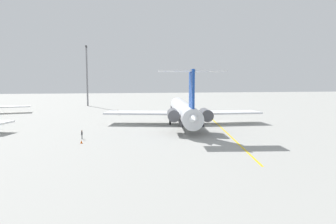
# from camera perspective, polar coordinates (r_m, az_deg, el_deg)

# --- Properties ---
(ground) EXTENTS (389.93, 389.93, 0.00)m
(ground) POSITION_cam_1_polar(r_m,az_deg,el_deg) (84.07, 10.25, -1.79)
(ground) COLOR #9E9E99
(main_jetliner) EXTENTS (45.93, 40.67, 13.38)m
(main_jetliner) POSITION_cam_1_polar(r_m,az_deg,el_deg) (76.98, 2.98, 0.33)
(main_jetliner) COLOR silver
(main_jetliner) RESTS_ON ground
(ground_crew_near_nose) EXTENTS (0.32, 0.35, 1.74)m
(ground_crew_near_nose) POSITION_cam_1_polar(r_m,az_deg,el_deg) (99.59, -9.39, 0.06)
(ground_crew_near_nose) COLOR black
(ground_crew_near_nose) RESTS_ON ground
(ground_crew_near_tail) EXTENTS (0.39, 0.27, 1.70)m
(ground_crew_near_tail) POSITION_cam_1_polar(r_m,az_deg,el_deg) (60.46, -15.93, -3.90)
(ground_crew_near_tail) COLOR black
(ground_crew_near_tail) RESTS_ON ground
(safety_cone_nose) EXTENTS (0.40, 0.40, 0.55)m
(safety_cone_nose) POSITION_cam_1_polar(r_m,az_deg,el_deg) (56.38, -16.01, -5.44)
(safety_cone_nose) COLOR #EA590F
(safety_cone_nose) RESTS_ON ground
(safety_cone_wingtip) EXTENTS (0.40, 0.40, 0.55)m
(safety_cone_wingtip) POSITION_cam_1_polar(r_m,az_deg,el_deg) (101.82, -6.80, -0.24)
(safety_cone_wingtip) COLOR #EA590F
(safety_cone_wingtip) RESTS_ON ground
(taxiway_centreline) EXTENTS (80.62, 15.40, 0.01)m
(taxiway_centreline) POSITION_cam_1_polar(r_m,az_deg,el_deg) (81.15, 9.07, -2.04)
(taxiway_centreline) COLOR gold
(taxiway_centreline) RESTS_ON ground
(light_mast) EXTENTS (4.00, 0.70, 26.23)m
(light_mast) POSITION_cam_1_polar(r_m,az_deg,el_deg) (138.05, -15.03, 7.06)
(light_mast) COLOR slate
(light_mast) RESTS_ON ground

